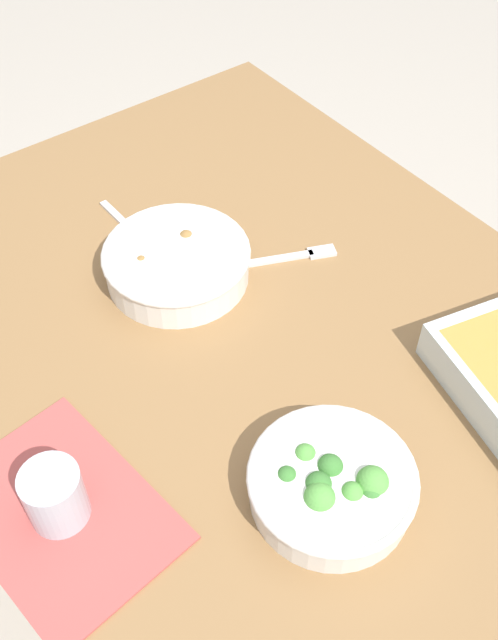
% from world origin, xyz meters
% --- Properties ---
extents(ground_plane, '(6.00, 6.00, 0.00)m').
position_xyz_m(ground_plane, '(0.00, 0.00, 0.00)').
color(ground_plane, '#B2A899').
extents(dining_table, '(1.20, 0.90, 0.74)m').
position_xyz_m(dining_table, '(0.00, 0.00, 0.65)').
color(dining_table, olive).
rests_on(dining_table, ground_plane).
extents(placemat, '(0.30, 0.23, 0.00)m').
position_xyz_m(placemat, '(0.11, -0.37, 0.74)').
color(placemat, '#B24C47').
rests_on(placemat, dining_table).
extents(stew_bowl, '(0.23, 0.23, 0.06)m').
position_xyz_m(stew_bowl, '(-0.14, -0.03, 0.77)').
color(stew_bowl, silver).
rests_on(stew_bowl, dining_table).
extents(broccoli_bowl, '(0.21, 0.21, 0.07)m').
position_xyz_m(broccoli_bowl, '(0.29, -0.10, 0.77)').
color(broccoli_bowl, silver).
rests_on(broccoli_bowl, dining_table).
extents(drink_cup, '(0.07, 0.07, 0.08)m').
position_xyz_m(drink_cup, '(0.11, -0.37, 0.78)').
color(drink_cup, '#B2BCC6').
rests_on(drink_cup, dining_table).
extents(spoon_by_stew, '(0.18, 0.03, 0.01)m').
position_xyz_m(spoon_by_stew, '(-0.25, -0.04, 0.74)').
color(spoon_by_stew, silver).
rests_on(spoon_by_stew, dining_table).
extents(fork_on_table, '(0.09, 0.17, 0.01)m').
position_xyz_m(fork_on_table, '(-0.07, 0.13, 0.74)').
color(fork_on_table, silver).
rests_on(fork_on_table, dining_table).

